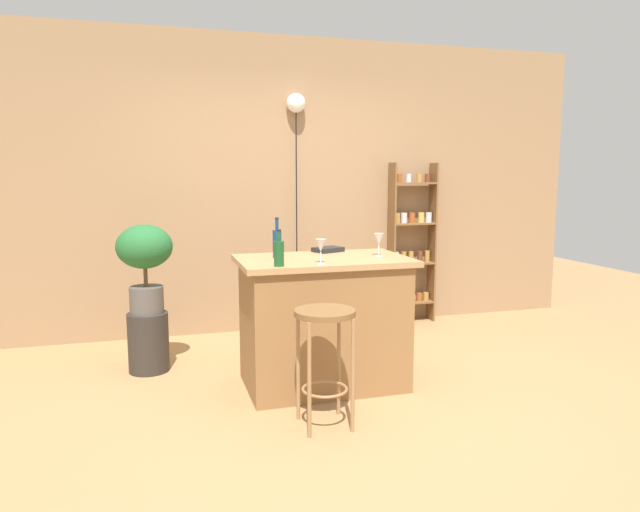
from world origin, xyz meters
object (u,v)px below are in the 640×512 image
at_px(wine_glass_center, 321,246).
at_px(cookbook, 328,249).
at_px(bar_stool, 325,339).
at_px(bottle_sauce_amber, 277,243).
at_px(plant_stool, 148,342).
at_px(wine_glass_left, 379,240).
at_px(bottle_spirits_clear, 279,252).
at_px(potted_plant, 145,258).
at_px(pendant_globe_light, 296,109).
at_px(spice_shelf, 412,243).

height_order(wine_glass_center, cookbook, wine_glass_center).
bearing_deg(bar_stool, bottle_sauce_amber, 99.06).
xyz_separation_m(bar_stool, plant_stool, (-1.02, 1.32, -0.31)).
bearing_deg(wine_glass_left, bottle_sauce_amber, 170.20).
bearing_deg(plant_stool, bottle_spirits_clear, -48.46).
distance_m(bar_stool, wine_glass_center, 0.65).
xyz_separation_m(bottle_spirits_clear, cookbook, (0.50, 0.58, -0.07)).
distance_m(bottle_sauce_amber, wine_glass_left, 0.73).
xyz_separation_m(potted_plant, bottle_spirits_clear, (0.83, -0.94, 0.13)).
relative_size(potted_plant, bottle_sauce_amber, 2.40).
relative_size(bottle_sauce_amber, pendant_globe_light, 0.13).
xyz_separation_m(spice_shelf, pendant_globe_light, (-1.20, 0.05, 1.30)).
distance_m(bottle_sauce_amber, cookbook, 0.49).
bearing_deg(cookbook, pendant_globe_light, 64.60).
relative_size(bottle_sauce_amber, wine_glass_center, 1.73).
xyz_separation_m(spice_shelf, plant_stool, (-2.60, -0.84, -0.59)).
bearing_deg(bottle_spirits_clear, bar_stool, -63.50).
bearing_deg(bottle_sauce_amber, bottle_spirits_clear, -100.34).
distance_m(spice_shelf, wine_glass_center, 2.31).
height_order(plant_stool, bottle_sauce_amber, bottle_sauce_amber).
bearing_deg(bottle_spirits_clear, bottle_sauce_amber, 79.66).
bearing_deg(bar_stool, potted_plant, 127.73).
bearing_deg(wine_glass_center, wine_glass_left, 25.19).
xyz_separation_m(bottle_sauce_amber, bottle_spirits_clear, (-0.07, -0.38, -0.02)).
bearing_deg(spice_shelf, bar_stool, -126.22).
height_order(bottle_sauce_amber, wine_glass_left, bottle_sauce_amber).
bearing_deg(wine_glass_left, bar_stool, -133.02).
height_order(potted_plant, pendant_globe_light, pendant_globe_light).
xyz_separation_m(bar_stool, pendant_globe_light, (0.38, 2.21, 1.58)).
height_order(bar_stool, cookbook, cookbook).
bearing_deg(cookbook, bottle_spirits_clear, -153.43).
bearing_deg(bottle_spirits_clear, spice_shelf, 45.06).
height_order(bar_stool, bottle_spirits_clear, bottle_spirits_clear).
distance_m(plant_stool, cookbook, 1.56).
distance_m(bar_stool, spice_shelf, 2.69).
distance_m(plant_stool, bottle_sauce_amber, 1.33).
bearing_deg(wine_glass_left, pendant_globe_light, 97.88).
height_order(spice_shelf, potted_plant, spice_shelf).
bearing_deg(cookbook, potted_plant, 142.54).
distance_m(spice_shelf, potted_plant, 2.73).
bearing_deg(spice_shelf, cookbook, -136.64).
distance_m(wine_glass_left, cookbook, 0.44).
bearing_deg(plant_stool, spice_shelf, 17.80).
bearing_deg(bar_stool, cookbook, 71.96).
xyz_separation_m(bar_stool, cookbook, (0.31, 0.96, 0.41)).
xyz_separation_m(bar_stool, spice_shelf, (1.58, 2.16, 0.28)).
height_order(bar_stool, spice_shelf, spice_shelf).
bearing_deg(plant_stool, pendant_globe_light, 32.23).
bearing_deg(cookbook, spice_shelf, 20.99).
height_order(bar_stool, pendant_globe_light, pendant_globe_light).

